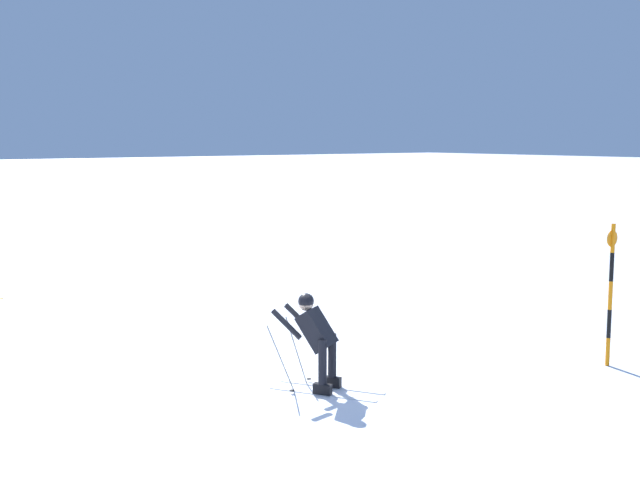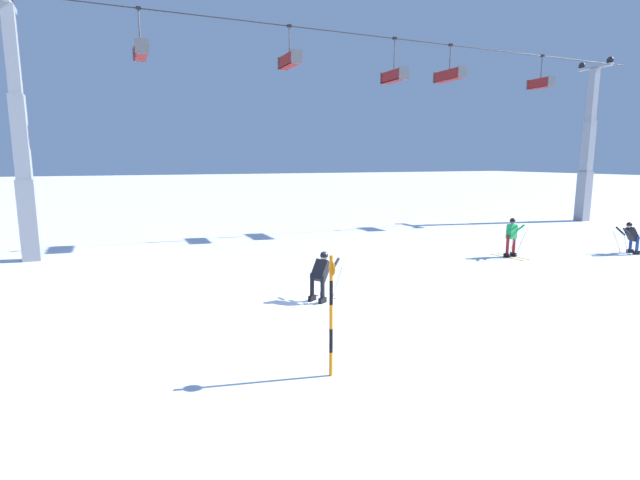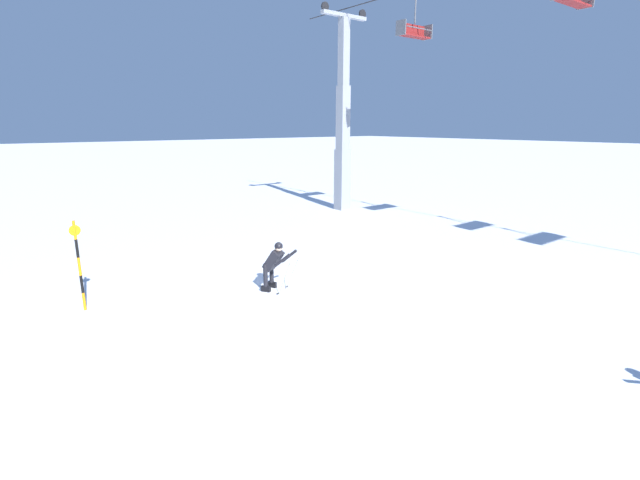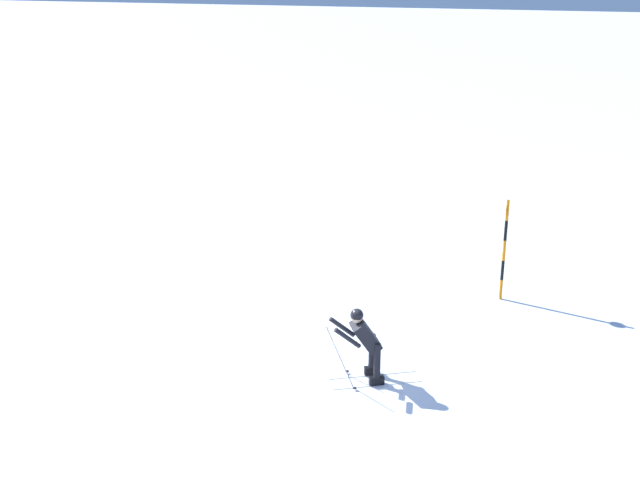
# 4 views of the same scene
# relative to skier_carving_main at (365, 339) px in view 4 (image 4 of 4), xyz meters

# --- Properties ---
(ground_plane) EXTENTS (260.00, 260.00, 0.00)m
(ground_plane) POSITION_rel_skier_carving_main_xyz_m (0.71, 0.35, -0.87)
(ground_plane) COLOR white
(skier_carving_main) EXTENTS (1.78, 1.38, 1.64)m
(skier_carving_main) POSITION_rel_skier_carving_main_xyz_m (0.00, 0.00, 0.00)
(skier_carving_main) COLOR white
(skier_carving_main) RESTS_ON ground_plane
(trail_marker_pole) EXTENTS (0.07, 0.28, 2.43)m
(trail_marker_pole) POSITION_rel_skier_carving_main_xyz_m (-1.89, -4.76, 0.43)
(trail_marker_pole) COLOR orange
(trail_marker_pole) RESTS_ON ground_plane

